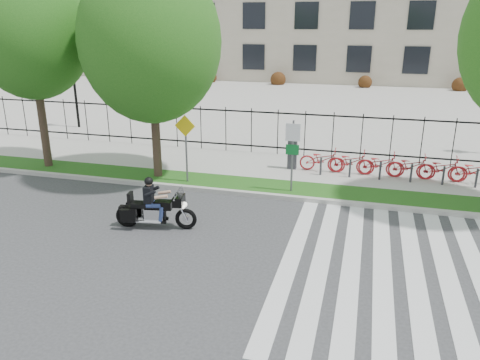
# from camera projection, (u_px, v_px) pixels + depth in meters

# --- Properties ---
(ground) EXTENTS (120.00, 120.00, 0.00)m
(ground) POSITION_uv_depth(u_px,v_px,m) (211.00, 248.00, 12.59)
(ground) COLOR #343537
(ground) RESTS_ON ground
(curb) EXTENTS (60.00, 0.20, 0.15)m
(curb) POSITION_uv_depth(u_px,v_px,m) (249.00, 194.00, 16.31)
(curb) COLOR #AFADA5
(curb) RESTS_ON ground
(grass_verge) EXTENTS (60.00, 1.50, 0.15)m
(grass_verge) POSITION_uv_depth(u_px,v_px,m) (254.00, 186.00, 17.09)
(grass_verge) COLOR #1D5014
(grass_verge) RESTS_ON ground
(sidewalk) EXTENTS (60.00, 3.50, 0.15)m
(sidewalk) POSITION_uv_depth(u_px,v_px,m) (269.00, 167.00, 19.37)
(sidewalk) COLOR #A3A098
(sidewalk) RESTS_ON ground
(plaza) EXTENTS (80.00, 34.00, 0.10)m
(plaza) POSITION_uv_depth(u_px,v_px,m) (318.00, 101.00, 35.39)
(plaza) COLOR #A3A098
(plaza) RESTS_ON ground
(crosswalk_stripes) EXTENTS (5.70, 8.00, 0.01)m
(crosswalk_stripes) POSITION_uv_depth(u_px,v_px,m) (398.00, 272.00, 11.37)
(crosswalk_stripes) COLOR silver
(crosswalk_stripes) RESTS_ON ground
(iron_fence) EXTENTS (30.00, 0.06, 2.00)m
(iron_fence) POSITION_uv_depth(u_px,v_px,m) (278.00, 132.00, 20.62)
(iron_fence) COLOR black
(iron_fence) RESTS_ON sidewalk
(lamp_post_left) EXTENTS (1.06, 0.70, 4.25)m
(lamp_post_left) POSITION_uv_depth(u_px,v_px,m) (73.00, 71.00, 25.55)
(lamp_post_left) COLOR black
(lamp_post_left) RESTS_ON ground
(street_tree_0) EXTENTS (4.42, 4.42, 7.81)m
(street_tree_0) POSITION_uv_depth(u_px,v_px,m) (30.00, 32.00, 17.59)
(street_tree_0) COLOR #32251B
(street_tree_0) RESTS_ON grass_verge
(street_tree_1) EXTENTS (5.02, 5.02, 7.86)m
(street_tree_1) POSITION_uv_depth(u_px,v_px,m) (150.00, 42.00, 16.44)
(street_tree_1) COLOR #32251B
(street_tree_1) RESTS_ON grass_verge
(bike_share_station) EXTENTS (9.97, 0.85, 1.50)m
(bike_share_station) POSITION_uv_depth(u_px,v_px,m) (424.00, 167.00, 17.45)
(bike_share_station) COLOR #2D2D33
(bike_share_station) RESTS_ON sidewalk
(sign_pole_regulatory) EXTENTS (0.50, 0.09, 2.50)m
(sign_pole_regulatory) POSITION_uv_depth(u_px,v_px,m) (293.00, 147.00, 15.86)
(sign_pole_regulatory) COLOR #59595B
(sign_pole_regulatory) RESTS_ON grass_verge
(sign_pole_warning) EXTENTS (0.78, 0.09, 2.49)m
(sign_pole_warning) POSITION_uv_depth(u_px,v_px,m) (186.00, 140.00, 16.84)
(sign_pole_warning) COLOR #59595B
(sign_pole_warning) RESTS_ON grass_verge
(motorcycle_rider) EXTENTS (2.43, 0.89, 1.88)m
(motorcycle_rider) POSITION_uv_depth(u_px,v_px,m) (155.00, 208.00, 13.63)
(motorcycle_rider) COLOR black
(motorcycle_rider) RESTS_ON ground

